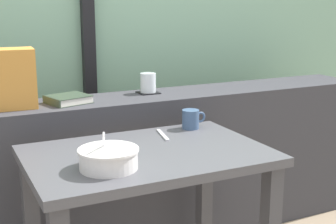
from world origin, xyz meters
TOP-DOWN VIEW (x-y plane):
  - dark_console_ledge at (0.00, 0.55)m, footprint 2.80×0.32m
  - breakfast_table at (-0.10, 0.00)m, footprint 0.91×0.61m
  - coaster_square at (0.17, 0.60)m, footprint 0.10×0.10m
  - juice_glass at (0.17, 0.60)m, footprint 0.08×0.08m
  - closed_book at (-0.26, 0.54)m, footprint 0.21×0.20m
  - soup_bowl at (-0.29, -0.12)m, footprint 0.21×0.21m
  - fork_utensil at (0.05, 0.17)m, footprint 0.05×0.17m
  - ceramic_mug at (0.21, 0.22)m, footprint 0.11×0.08m

SIDE VIEW (x-z plane):
  - dark_console_ledge at x=0.00m, z-range 0.00..0.78m
  - breakfast_table at x=-0.10m, z-range 0.21..0.90m
  - fork_utensil at x=0.05m, z-range 0.68..0.69m
  - soup_bowl at x=-0.29m, z-range 0.65..0.79m
  - ceramic_mug at x=0.21m, z-range 0.68..0.77m
  - coaster_square at x=0.17m, z-range 0.78..0.79m
  - closed_book at x=-0.26m, z-range 0.78..0.82m
  - juice_glass at x=0.17m, z-range 0.78..0.88m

